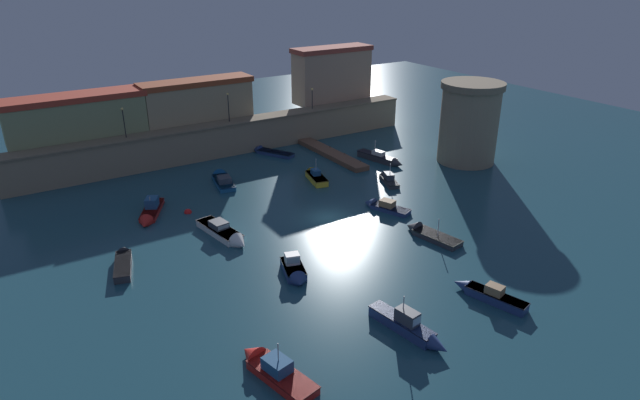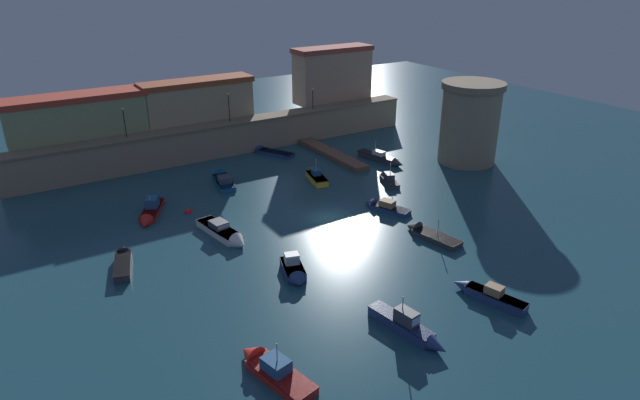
{
  "view_description": "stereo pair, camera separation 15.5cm",
  "coord_description": "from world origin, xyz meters",
  "px_view_note": "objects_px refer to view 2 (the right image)",
  "views": [
    {
      "loc": [
        -27.58,
        -42.02,
        23.89
      ],
      "look_at": [
        0.0,
        1.55,
        1.44
      ],
      "focal_mm": 30.84,
      "sensor_mm": 36.0,
      "label": 1
    },
    {
      "loc": [
        -27.45,
        -42.11,
        23.89
      ],
      "look_at": [
        0.0,
        1.55,
        1.44
      ],
      "focal_mm": 30.84,
      "sensor_mm": 36.0,
      "label": 2
    }
  ],
  "objects_px": {
    "quay_lamp_1": "(229,103)",
    "mooring_buoy_0": "(188,212)",
    "moored_boat_2": "(294,271)",
    "moored_boat_12": "(268,152)",
    "moored_boat_7": "(270,367)",
    "quay_lamp_0": "(124,118)",
    "moored_boat_8": "(315,176)",
    "moored_boat_11": "(387,178)",
    "moored_boat_4": "(222,179)",
    "moored_boat_10": "(383,206)",
    "quay_lamp_2": "(313,95)",
    "moored_boat_1": "(225,233)",
    "moored_boat_6": "(409,327)",
    "moored_boat_13": "(150,212)",
    "moored_boat_5": "(382,158)",
    "fortress_tower": "(470,122)",
    "moored_boat_0": "(426,233)",
    "moored_boat_9": "(487,294)",
    "moored_boat_3": "(123,261)"
  },
  "relations": [
    {
      "from": "quay_lamp_2",
      "to": "quay_lamp_1",
      "type": "bearing_deg",
      "value": -180.0
    },
    {
      "from": "fortress_tower",
      "to": "moored_boat_13",
      "type": "distance_m",
      "value": 40.28
    },
    {
      "from": "quay_lamp_2",
      "to": "moored_boat_0",
      "type": "xyz_separation_m",
      "value": [
        -7.4,
        -32.67,
        -6.1
      ]
    },
    {
      "from": "mooring_buoy_0",
      "to": "moored_boat_2",
      "type": "bearing_deg",
      "value": -79.51
    },
    {
      "from": "moored_boat_6",
      "to": "moored_boat_13",
      "type": "relative_size",
      "value": 1.04
    },
    {
      "from": "moored_boat_9",
      "to": "moored_boat_5",
      "type": "bearing_deg",
      "value": -38.74
    },
    {
      "from": "moored_boat_4",
      "to": "moored_boat_7",
      "type": "height_order",
      "value": "moored_boat_7"
    },
    {
      "from": "moored_boat_6",
      "to": "moored_boat_2",
      "type": "bearing_deg",
      "value": -173.59
    },
    {
      "from": "quay_lamp_0",
      "to": "moored_boat_4",
      "type": "height_order",
      "value": "quay_lamp_0"
    },
    {
      "from": "moored_boat_5",
      "to": "mooring_buoy_0",
      "type": "bearing_deg",
      "value": -98.35
    },
    {
      "from": "moored_boat_5",
      "to": "moored_boat_9",
      "type": "xyz_separation_m",
      "value": [
        -12.8,
        -29.33,
        0.0
      ]
    },
    {
      "from": "moored_boat_2",
      "to": "mooring_buoy_0",
      "type": "xyz_separation_m",
      "value": [
        -3.11,
        16.78,
        -0.49
      ]
    },
    {
      "from": "quay_lamp_2",
      "to": "moored_boat_10",
      "type": "bearing_deg",
      "value": -105.47
    },
    {
      "from": "moored_boat_2",
      "to": "moored_boat_10",
      "type": "height_order",
      "value": "moored_boat_2"
    },
    {
      "from": "moored_boat_13",
      "to": "quay_lamp_2",
      "type": "bearing_deg",
      "value": 144.95
    },
    {
      "from": "quay_lamp_2",
      "to": "mooring_buoy_0",
      "type": "xyz_separation_m",
      "value": [
        -24.71,
        -15.54,
        -6.38
      ]
    },
    {
      "from": "moored_boat_8",
      "to": "quay_lamp_0",
      "type": "bearing_deg",
      "value": 64.14
    },
    {
      "from": "quay_lamp_2",
      "to": "moored_boat_5",
      "type": "height_order",
      "value": "quay_lamp_2"
    },
    {
      "from": "moored_boat_9",
      "to": "moored_boat_12",
      "type": "bearing_deg",
      "value": -17.79
    },
    {
      "from": "fortress_tower",
      "to": "moored_boat_12",
      "type": "bearing_deg",
      "value": 141.07
    },
    {
      "from": "fortress_tower",
      "to": "moored_boat_2",
      "type": "relative_size",
      "value": 2.27
    },
    {
      "from": "moored_boat_5",
      "to": "moored_boat_9",
      "type": "relative_size",
      "value": 1.19
    },
    {
      "from": "moored_boat_8",
      "to": "moored_boat_11",
      "type": "relative_size",
      "value": 1.1
    },
    {
      "from": "mooring_buoy_0",
      "to": "quay_lamp_0",
      "type": "bearing_deg",
      "value": 96.23
    },
    {
      "from": "quay_lamp_1",
      "to": "mooring_buoy_0",
      "type": "relative_size",
      "value": 4.82
    },
    {
      "from": "moored_boat_1",
      "to": "moored_boat_8",
      "type": "height_order",
      "value": "moored_boat_8"
    },
    {
      "from": "moored_boat_3",
      "to": "moored_boat_8",
      "type": "xyz_separation_m",
      "value": [
        24.46,
        8.38,
        0.09
      ]
    },
    {
      "from": "moored_boat_6",
      "to": "moored_boat_7",
      "type": "bearing_deg",
      "value": -108.03
    },
    {
      "from": "quay_lamp_0",
      "to": "moored_boat_13",
      "type": "height_order",
      "value": "quay_lamp_0"
    },
    {
      "from": "moored_boat_6",
      "to": "moored_boat_3",
      "type": "bearing_deg",
      "value": -153.37
    },
    {
      "from": "quay_lamp_2",
      "to": "moored_boat_0",
      "type": "height_order",
      "value": "quay_lamp_2"
    },
    {
      "from": "moored_boat_10",
      "to": "moored_boat_13",
      "type": "relative_size",
      "value": 0.82
    },
    {
      "from": "moored_boat_2",
      "to": "moored_boat_12",
      "type": "height_order",
      "value": "moored_boat_2"
    },
    {
      "from": "moored_boat_7",
      "to": "quay_lamp_0",
      "type": "bearing_deg",
      "value": -15.67
    },
    {
      "from": "quay_lamp_2",
      "to": "moored_boat_9",
      "type": "relative_size",
      "value": 0.49
    },
    {
      "from": "moored_boat_6",
      "to": "moored_boat_11",
      "type": "xyz_separation_m",
      "value": [
        16.99,
        23.6,
        -0.21
      ]
    },
    {
      "from": "quay_lamp_0",
      "to": "moored_boat_11",
      "type": "distance_m",
      "value": 32.2
    },
    {
      "from": "moored_boat_1",
      "to": "mooring_buoy_0",
      "type": "bearing_deg",
      "value": 179.33
    },
    {
      "from": "moored_boat_13",
      "to": "moored_boat_3",
      "type": "bearing_deg",
      "value": -1.4
    },
    {
      "from": "moored_boat_1",
      "to": "moored_boat_8",
      "type": "bearing_deg",
      "value": 110.06
    },
    {
      "from": "moored_boat_1",
      "to": "quay_lamp_0",
      "type": "bearing_deg",
      "value": 177.93
    },
    {
      "from": "moored_boat_6",
      "to": "quay_lamp_0",
      "type": "bearing_deg",
      "value": -178.46
    },
    {
      "from": "moored_boat_1",
      "to": "moored_boat_5",
      "type": "relative_size",
      "value": 1.01
    },
    {
      "from": "moored_boat_4",
      "to": "moored_boat_8",
      "type": "distance_m",
      "value": 10.97
    },
    {
      "from": "moored_boat_2",
      "to": "moored_boat_10",
      "type": "distance_m",
      "value": 15.98
    },
    {
      "from": "quay_lamp_1",
      "to": "moored_boat_2",
      "type": "bearing_deg",
      "value": -105.02
    },
    {
      "from": "moored_boat_2",
      "to": "moored_boat_4",
      "type": "relative_size",
      "value": 0.68
    },
    {
      "from": "moored_boat_10",
      "to": "moored_boat_11",
      "type": "bearing_deg",
      "value": -63.66
    },
    {
      "from": "quay_lamp_1",
      "to": "quay_lamp_2",
      "type": "xyz_separation_m",
      "value": [
        12.93,
        0.0,
        -0.5
      ]
    },
    {
      "from": "moored_boat_5",
      "to": "fortress_tower",
      "type": "bearing_deg",
      "value": 47.15
    }
  ]
}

